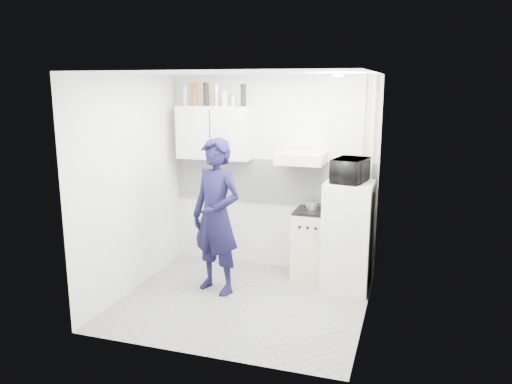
% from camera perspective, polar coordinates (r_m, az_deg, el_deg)
% --- Properties ---
extents(floor, '(2.80, 2.80, 0.00)m').
position_cam_1_polar(floor, '(5.97, -1.58, -12.35)').
color(floor, gray).
rests_on(floor, ground).
extents(ceiling, '(2.80, 2.80, 0.00)m').
position_cam_1_polar(ceiling, '(5.43, -1.75, 13.45)').
color(ceiling, white).
rests_on(ceiling, wall_back).
extents(wall_back, '(2.80, 0.00, 2.80)m').
position_cam_1_polar(wall_back, '(6.72, 1.88, 2.10)').
color(wall_back, silver).
rests_on(wall_back, floor).
extents(wall_left, '(0.00, 2.60, 2.60)m').
position_cam_1_polar(wall_left, '(6.16, -14.05, 0.78)').
color(wall_left, silver).
rests_on(wall_left, floor).
extents(wall_right, '(0.00, 2.60, 2.60)m').
position_cam_1_polar(wall_right, '(5.27, 12.86, -1.06)').
color(wall_right, silver).
rests_on(wall_right, floor).
extents(person, '(0.79, 0.65, 1.88)m').
position_cam_1_polar(person, '(5.97, -4.56, -2.81)').
color(person, black).
rests_on(person, floor).
extents(stove, '(0.55, 0.55, 0.88)m').
position_cam_1_polar(stove, '(6.55, 6.80, -6.03)').
color(stove, beige).
rests_on(stove, floor).
extents(fridge, '(0.57, 0.57, 1.35)m').
position_cam_1_polar(fridge, '(6.17, 10.42, -5.02)').
color(fridge, white).
rests_on(fridge, floor).
extents(stove_top, '(0.53, 0.53, 0.03)m').
position_cam_1_polar(stove_top, '(6.43, 6.91, -2.17)').
color(stove_top, black).
rests_on(stove_top, stove).
extents(saucepan, '(0.16, 0.16, 0.09)m').
position_cam_1_polar(saucepan, '(6.46, 6.47, -1.53)').
color(saucepan, silver).
rests_on(saucepan, stove_top).
extents(microwave, '(0.56, 0.43, 0.28)m').
position_cam_1_polar(microwave, '(5.98, 10.72, 2.46)').
color(microwave, black).
rests_on(microwave, fridge).
extents(bottle_a, '(0.06, 0.06, 0.27)m').
position_cam_1_polar(bottle_a, '(6.88, -8.11, 10.86)').
color(bottle_a, '#B2B7BC').
rests_on(bottle_a, upper_cabinet).
extents(bottle_b, '(0.08, 0.08, 0.30)m').
position_cam_1_polar(bottle_b, '(6.82, -7.09, 11.01)').
color(bottle_b, brown).
rests_on(bottle_b, upper_cabinet).
extents(bottle_c, '(0.07, 0.07, 0.30)m').
position_cam_1_polar(bottle_c, '(6.75, -5.73, 11.06)').
color(bottle_c, black).
rests_on(bottle_c, upper_cabinet).
extents(bottle_d, '(0.06, 0.06, 0.27)m').
position_cam_1_polar(bottle_d, '(6.69, -4.55, 10.94)').
color(bottle_d, silver).
rests_on(bottle_d, upper_cabinet).
extents(canister_a, '(0.08, 0.08, 0.21)m').
position_cam_1_polar(canister_a, '(6.65, -3.59, 10.66)').
color(canister_a, '#B2B7BC').
rests_on(canister_a, upper_cabinet).
extents(canister_b, '(0.07, 0.07, 0.14)m').
position_cam_1_polar(canister_b, '(6.61, -2.64, 10.38)').
color(canister_b, silver).
rests_on(canister_b, upper_cabinet).
extents(bottle_e, '(0.07, 0.07, 0.29)m').
position_cam_1_polar(bottle_e, '(6.56, -1.46, 11.00)').
color(bottle_e, black).
rests_on(bottle_e, upper_cabinet).
extents(upper_cabinet, '(1.00, 0.35, 0.70)m').
position_cam_1_polar(upper_cabinet, '(6.73, -4.70, 6.80)').
color(upper_cabinet, white).
rests_on(upper_cabinet, wall_back).
extents(range_hood, '(0.60, 0.50, 0.14)m').
position_cam_1_polar(range_hood, '(6.33, 5.20, 3.89)').
color(range_hood, beige).
rests_on(range_hood, wall_back).
extents(backsplash, '(2.74, 0.03, 0.60)m').
position_cam_1_polar(backsplash, '(6.73, 1.84, 1.24)').
color(backsplash, white).
rests_on(backsplash, wall_back).
extents(pipe_a, '(0.05, 0.05, 2.60)m').
position_cam_1_polar(pipe_a, '(6.42, 12.91, 1.30)').
color(pipe_a, beige).
rests_on(pipe_a, floor).
extents(pipe_b, '(0.04, 0.04, 2.60)m').
position_cam_1_polar(pipe_b, '(6.43, 11.85, 1.37)').
color(pipe_b, beige).
rests_on(pipe_b, floor).
extents(ceiling_spot_fixture, '(0.10, 0.10, 0.02)m').
position_cam_1_polar(ceiling_spot_fixture, '(5.38, 9.36, 12.99)').
color(ceiling_spot_fixture, white).
rests_on(ceiling_spot_fixture, ceiling).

